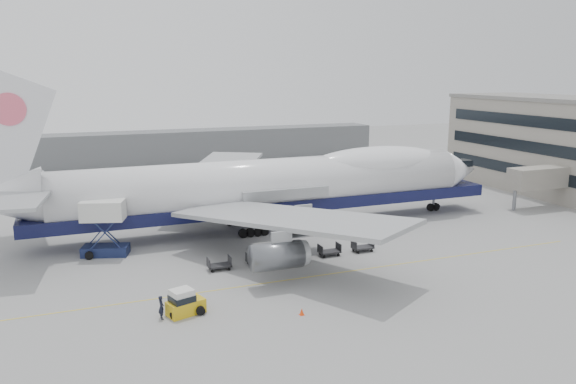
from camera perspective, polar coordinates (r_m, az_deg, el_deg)
name	(u,v)px	position (r m, az deg, el deg)	size (l,w,h in m)	color
ground	(306,256)	(61.04, 1.85, -6.50)	(260.00, 260.00, 0.00)	gray
apron_line	(330,274)	(55.90, 4.31, -8.30)	(60.00, 0.15, 0.01)	gold
hangar	(134,149)	(124.82, -15.35, 4.27)	(110.00, 8.00, 7.00)	slate
airliner	(274,184)	(70.63, -1.48, 0.78)	(67.00, 55.30, 19.98)	white
catering_truck	(104,224)	(63.47, -18.21, -3.15)	(5.31, 4.32, 6.06)	#172147
baggage_tug	(184,303)	(47.43, -10.49, -11.04)	(3.32, 2.42, 2.18)	gold
ground_worker	(161,307)	(47.01, -12.74, -11.35)	(0.71, 0.46, 1.94)	black
traffic_cone	(302,312)	(46.83, 1.41, -12.06)	(0.40, 0.40, 0.58)	#FC400D
dolly_0	(219,265)	(57.12, -7.00, -7.35)	(2.30, 1.35, 1.30)	#2D2D30
dolly_1	(258,260)	(58.19, -3.09, -6.90)	(2.30, 1.35, 1.30)	#2D2D30
dolly_2	(294,255)	(59.52, 0.65, -6.45)	(2.30, 1.35, 1.30)	#2D2D30
dolly_3	(329,251)	(61.10, 4.22, -5.99)	(2.30, 1.35, 1.30)	#2D2D30
dolly_4	(363,247)	(62.90, 7.58, -5.53)	(2.30, 1.35, 1.30)	#2D2D30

